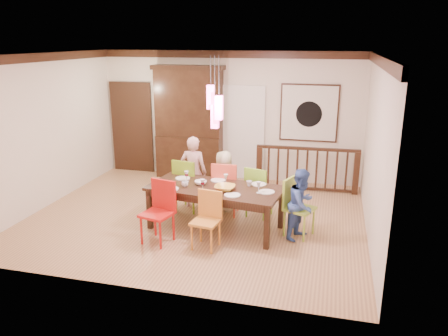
% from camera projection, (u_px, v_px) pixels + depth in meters
% --- Properties ---
extents(floor, '(6.00, 6.00, 0.00)m').
position_uv_depth(floor, '(197.00, 216.00, 8.05)').
color(floor, '#9F714D').
rests_on(floor, ground).
extents(ceiling, '(6.00, 6.00, 0.00)m').
position_uv_depth(ceiling, '(194.00, 54.00, 7.22)').
color(ceiling, white).
rests_on(ceiling, wall_back).
extents(wall_back, '(6.00, 0.00, 6.00)m').
position_uv_depth(wall_back, '(229.00, 116.00, 9.96)').
color(wall_back, beige).
rests_on(wall_back, floor).
extents(wall_left, '(0.00, 5.00, 5.00)m').
position_uv_depth(wall_left, '(46.00, 131.00, 8.35)').
color(wall_left, beige).
rests_on(wall_left, floor).
extents(wall_right, '(0.00, 5.00, 5.00)m').
position_uv_depth(wall_right, '(375.00, 150.00, 6.93)').
color(wall_right, beige).
rests_on(wall_right, floor).
extents(crown_molding, '(6.00, 5.00, 0.16)m').
position_uv_depth(crown_molding, '(194.00, 59.00, 7.25)').
color(crown_molding, black).
rests_on(crown_molding, wall_back).
extents(panel_door, '(1.04, 0.07, 2.24)m').
position_uv_depth(panel_door, '(132.00, 129.00, 10.59)').
color(panel_door, black).
rests_on(panel_door, wall_back).
extents(white_doorway, '(0.97, 0.05, 2.22)m').
position_uv_depth(white_doorway, '(243.00, 134.00, 9.96)').
color(white_doorway, silver).
rests_on(white_doorway, wall_back).
extents(painting, '(1.25, 0.06, 1.25)m').
position_uv_depth(painting, '(309.00, 113.00, 9.46)').
color(painting, black).
rests_on(painting, wall_back).
extents(pendant_cluster, '(0.27, 0.21, 1.14)m').
position_uv_depth(pendant_cluster, '(215.00, 107.00, 6.97)').
color(pendant_cluster, '#FF4C9D').
rests_on(pendant_cluster, ceiling).
extents(dining_table, '(2.36, 1.31, 0.75)m').
position_uv_depth(dining_table, '(215.00, 191.00, 7.38)').
color(dining_table, black).
rests_on(dining_table, floor).
extents(chair_far_left, '(0.53, 0.53, 1.01)m').
position_uv_depth(chair_far_left, '(189.00, 181.00, 8.22)').
color(chair_far_left, '#76A21D').
rests_on(chair_far_left, floor).
extents(chair_far_mid, '(0.48, 0.48, 1.02)m').
position_uv_depth(chair_far_mid, '(226.00, 184.00, 8.02)').
color(chair_far_mid, '#CD472E').
rests_on(chair_far_mid, floor).
extents(chair_far_right, '(0.53, 0.53, 0.95)m').
position_uv_depth(chair_far_right, '(260.00, 188.00, 7.95)').
color(chair_far_right, '#75B128').
rests_on(chair_far_right, floor).
extents(chair_near_left, '(0.54, 0.54, 1.00)m').
position_uv_depth(chair_near_left, '(157.00, 209.00, 6.88)').
color(chair_near_left, red).
rests_on(chair_near_left, floor).
extents(chair_near_mid, '(0.45, 0.45, 0.89)m').
position_uv_depth(chair_near_mid, '(206.00, 217.00, 6.71)').
color(chair_near_mid, orange).
rests_on(chair_near_mid, floor).
extents(chair_end_right, '(0.57, 0.57, 0.97)m').
position_uv_depth(chair_end_right, '(300.00, 204.00, 7.13)').
color(chair_end_right, '#9DC23A').
rests_on(chair_end_right, floor).
extents(china_hutch, '(1.64, 0.46, 2.59)m').
position_uv_depth(china_hutch, '(189.00, 123.00, 10.03)').
color(china_hutch, black).
rests_on(china_hutch, floor).
extents(balustrade, '(2.16, 0.16, 0.96)m').
position_uv_depth(balustrade, '(307.00, 168.00, 9.28)').
color(balustrade, black).
rests_on(balustrade, floor).
extents(person_far_left, '(0.52, 0.34, 1.40)m').
position_uv_depth(person_far_left, '(194.00, 172.00, 8.32)').
color(person_far_left, beige).
rests_on(person_far_left, floor).
extents(person_far_mid, '(0.64, 0.49, 1.17)m').
position_uv_depth(person_far_mid, '(224.00, 181.00, 8.17)').
color(person_far_mid, beige).
rests_on(person_far_mid, floor).
extents(person_end_right, '(0.64, 0.70, 1.18)m').
position_uv_depth(person_end_right, '(302.00, 204.00, 7.04)').
color(person_end_right, '#3A5AA4').
rests_on(person_end_right, floor).
extents(serving_bowl, '(0.34, 0.34, 0.08)m').
position_uv_depth(serving_bowl, '(225.00, 188.00, 7.18)').
color(serving_bowl, gold).
rests_on(serving_bowl, dining_table).
extents(small_bowl, '(0.28, 0.28, 0.07)m').
position_uv_depth(small_bowl, '(201.00, 183.00, 7.47)').
color(small_bowl, white).
rests_on(small_bowl, dining_table).
extents(cup_left, '(0.13, 0.13, 0.09)m').
position_uv_depth(cup_left, '(185.00, 184.00, 7.35)').
color(cup_left, silver).
rests_on(cup_left, dining_table).
extents(cup_right, '(0.12, 0.12, 0.09)m').
position_uv_depth(cup_right, '(249.00, 183.00, 7.39)').
color(cup_right, silver).
rests_on(cup_right, dining_table).
extents(plate_far_left, '(0.26, 0.26, 0.01)m').
position_uv_depth(plate_far_left, '(183.00, 178.00, 7.79)').
color(plate_far_left, white).
rests_on(plate_far_left, dining_table).
extents(plate_far_mid, '(0.26, 0.26, 0.01)m').
position_uv_depth(plate_far_mid, '(218.00, 180.00, 7.68)').
color(plate_far_mid, white).
rests_on(plate_far_mid, dining_table).
extents(plate_far_right, '(0.26, 0.26, 0.01)m').
position_uv_depth(plate_far_right, '(259.00, 184.00, 7.47)').
color(plate_far_right, white).
rests_on(plate_far_right, dining_table).
extents(plate_near_left, '(0.26, 0.26, 0.01)m').
position_uv_depth(plate_near_left, '(171.00, 189.00, 7.24)').
color(plate_near_left, white).
rests_on(plate_near_left, dining_table).
extents(plate_near_mid, '(0.26, 0.26, 0.01)m').
position_uv_depth(plate_near_mid, '(232.00, 195.00, 6.95)').
color(plate_near_mid, white).
rests_on(plate_near_mid, dining_table).
extents(plate_end_right, '(0.26, 0.26, 0.01)m').
position_uv_depth(plate_end_right, '(267.00, 192.00, 7.09)').
color(plate_end_right, white).
rests_on(plate_end_right, dining_table).
extents(wine_glass_a, '(0.08, 0.08, 0.19)m').
position_uv_depth(wine_glass_a, '(187.00, 176.00, 7.60)').
color(wine_glass_a, '#590C19').
rests_on(wine_glass_a, dining_table).
extents(wine_glass_b, '(0.08, 0.08, 0.19)m').
position_uv_depth(wine_glass_b, '(226.00, 180.00, 7.43)').
color(wine_glass_b, silver).
rests_on(wine_glass_b, dining_table).
extents(wine_glass_c, '(0.08, 0.08, 0.19)m').
position_uv_depth(wine_glass_c, '(203.00, 185.00, 7.16)').
color(wine_glass_c, '#590C19').
rests_on(wine_glass_c, dining_table).
extents(wine_glass_d, '(0.08, 0.08, 0.19)m').
position_uv_depth(wine_glass_d, '(259.00, 187.00, 7.04)').
color(wine_glass_d, silver).
rests_on(wine_glass_d, dining_table).
extents(napkin, '(0.18, 0.14, 0.01)m').
position_uv_depth(napkin, '(211.00, 193.00, 7.02)').
color(napkin, '#D83359').
rests_on(napkin, dining_table).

